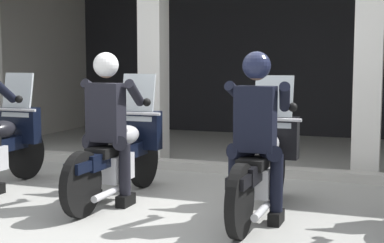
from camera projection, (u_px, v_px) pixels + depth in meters
name	position (u px, v px, depth m)	size (l,w,h in m)	color
ground_plane	(258.00, 158.00, 8.78)	(80.00, 80.00, 0.00)	#999993
station_building	(285.00, 28.00, 9.79)	(10.22, 4.26, 3.22)	black
kerb_strip	(243.00, 169.00, 7.55)	(9.72, 0.24, 0.12)	#B7B5AD
motorcycle_center_left	(121.00, 153.00, 6.18)	(0.62, 2.04, 1.35)	black
police_officer_center_left	(107.00, 115.00, 5.87)	(0.63, 0.61, 1.58)	black
motorcycle_center_right	(263.00, 164.00, 5.54)	(0.62, 2.04, 1.35)	black
police_officer_center_right	(256.00, 122.00, 5.23)	(0.63, 0.61, 1.58)	black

